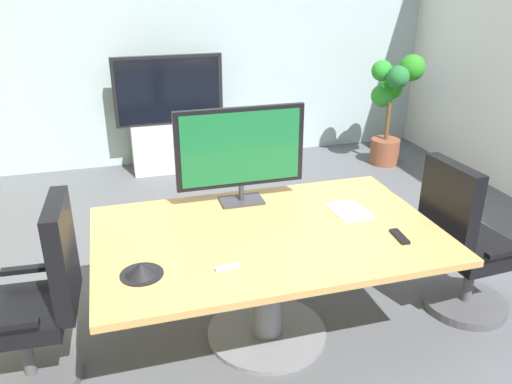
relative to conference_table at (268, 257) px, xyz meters
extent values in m
plane|color=#515459|center=(0.14, 0.18, -0.57)|extent=(7.66, 7.66, 0.00)
cube|color=#9EB2B7|center=(0.14, 3.51, 0.85)|extent=(5.94, 0.10, 2.83)
cube|color=#B2894C|center=(0.00, 0.00, 0.15)|extent=(2.01, 1.27, 0.04)
cylinder|color=slate|center=(0.00, 0.00, -0.22)|extent=(0.20, 0.20, 0.70)
cylinder|color=slate|center=(0.00, 0.00, -0.55)|extent=(0.76, 0.76, 0.03)
cylinder|color=#4C4C51|center=(-1.41, -0.02, -0.54)|extent=(0.56, 0.56, 0.06)
cylinder|color=#4C4C51|center=(-1.41, -0.02, -0.33)|extent=(0.07, 0.07, 0.36)
cube|color=black|center=(-1.41, -0.02, -0.11)|extent=(0.51, 0.51, 0.10)
cube|color=black|center=(-1.14, -0.04, 0.22)|extent=(0.11, 0.46, 0.60)
cube|color=black|center=(-1.37, 0.24, 0.01)|extent=(0.28, 0.07, 0.03)
cube|color=black|center=(-1.40, -0.28, 0.01)|extent=(0.28, 0.07, 0.03)
cylinder|color=#4C4C51|center=(1.41, -0.10, -0.54)|extent=(0.56, 0.56, 0.06)
cylinder|color=#4C4C51|center=(1.41, -0.10, -0.33)|extent=(0.07, 0.07, 0.36)
cube|color=black|center=(1.41, -0.10, -0.11)|extent=(0.51, 0.51, 0.10)
cube|color=black|center=(1.14, -0.12, 0.22)|extent=(0.12, 0.46, 0.60)
cube|color=black|center=(1.40, -0.36, 0.01)|extent=(0.28, 0.07, 0.03)
cube|color=black|center=(1.37, 0.16, 0.01)|extent=(0.28, 0.07, 0.03)
cube|color=#333338|center=(-0.04, 0.45, 0.18)|extent=(0.28, 0.18, 0.02)
cylinder|color=#333338|center=(-0.04, 0.45, 0.24)|extent=(0.04, 0.04, 0.10)
cube|color=black|center=(-0.04, 0.47, 0.55)|extent=(0.84, 0.04, 0.52)
cube|color=#14592D|center=(-0.04, 0.45, 0.55)|extent=(0.77, 0.01, 0.47)
cube|color=#B7BABC|center=(-0.16, 3.16, -0.29)|extent=(0.90, 0.36, 0.55)
cube|color=black|center=(-0.16, 3.14, 0.36)|extent=(1.20, 0.06, 0.76)
cube|color=black|center=(-0.16, 3.11, 0.36)|extent=(1.12, 0.01, 0.69)
cylinder|color=brown|center=(2.30, 2.65, -0.42)|extent=(0.34, 0.34, 0.30)
cylinder|color=brown|center=(2.30, 2.65, -0.05)|extent=(0.05, 0.05, 0.44)
sphere|color=#316731|center=(2.52, 2.70, 0.51)|extent=(0.24, 0.24, 0.24)
sphere|color=#238F18|center=(2.37, 2.77, 0.31)|extent=(0.26, 0.26, 0.26)
sphere|color=green|center=(2.25, 2.75, 0.23)|extent=(0.26, 0.26, 0.26)
sphere|color=#278928|center=(2.17, 2.66, 0.54)|extent=(0.24, 0.24, 0.24)
sphere|color=#1F662D|center=(2.24, 2.43, 0.51)|extent=(0.25, 0.25, 0.25)
sphere|color=#267D1D|center=(2.44, 2.49, 0.59)|extent=(0.29, 0.29, 0.29)
cone|color=black|center=(-0.75, -0.27, 0.21)|extent=(0.19, 0.19, 0.07)
cylinder|color=black|center=(-0.75, -0.27, 0.18)|extent=(0.22, 0.22, 0.01)
cube|color=black|center=(0.71, -0.28, 0.18)|extent=(0.06, 0.17, 0.02)
cube|color=silver|center=(-0.32, -0.33, 0.18)|extent=(0.13, 0.04, 0.02)
cube|color=white|center=(0.58, 0.12, 0.18)|extent=(0.22, 0.30, 0.01)
camera|label=1|loc=(-0.82, -2.58, 1.60)|focal=36.45mm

